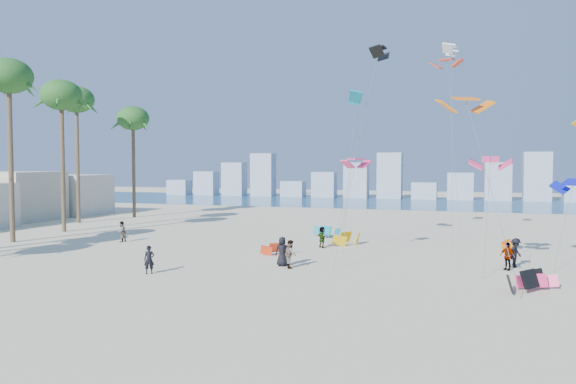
% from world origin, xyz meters
% --- Properties ---
extents(ground, '(220.00, 220.00, 0.00)m').
position_xyz_m(ground, '(0.00, 0.00, 0.00)').
color(ground, beige).
rests_on(ground, ground).
extents(ocean, '(220.00, 220.00, 0.00)m').
position_xyz_m(ocean, '(0.00, 72.00, 0.01)').
color(ocean, navy).
rests_on(ocean, ground).
extents(kitesurfer_near, '(0.72, 0.63, 1.66)m').
position_xyz_m(kitesurfer_near, '(-2.98, 8.08, 0.83)').
color(kitesurfer_near, black).
rests_on(kitesurfer_near, ground).
extents(kitesurfer_mid, '(0.92, 1.03, 1.73)m').
position_xyz_m(kitesurfer_mid, '(4.34, 12.36, 0.87)').
color(kitesurfer_mid, gray).
rests_on(kitesurfer_mid, ground).
extents(kitesurfers_far, '(41.03, 10.77, 1.90)m').
position_xyz_m(kitesurfers_far, '(8.89, 17.72, 0.88)').
color(kitesurfers_far, black).
rests_on(kitesurfers_far, ground).
extents(grounded_kites, '(18.93, 19.24, 1.01)m').
position_xyz_m(grounded_kites, '(10.92, 18.41, 0.45)').
color(grounded_kites, red).
rests_on(grounded_kites, ground).
extents(flying_kites, '(21.59, 26.82, 18.60)m').
position_xyz_m(flying_kites, '(14.62, 22.83, 12.26)').
color(flying_kites, '#F83777').
rests_on(flying_kites, ground).
extents(distant_skyline, '(85.00, 3.00, 8.40)m').
position_xyz_m(distant_skyline, '(-1.19, 82.00, 3.09)').
color(distant_skyline, '#9EADBF').
rests_on(distant_skyline, ground).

